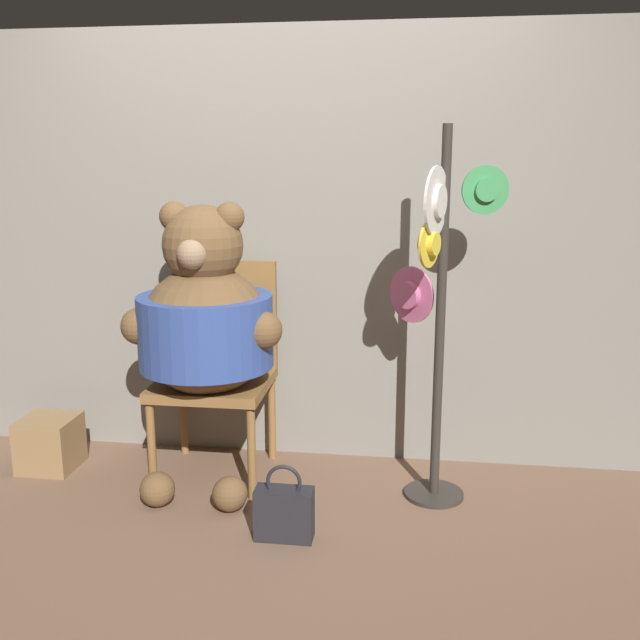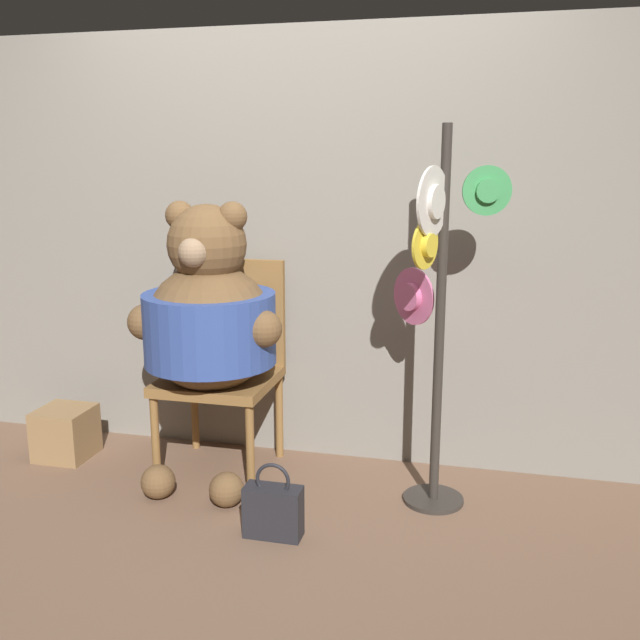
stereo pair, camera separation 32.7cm
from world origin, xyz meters
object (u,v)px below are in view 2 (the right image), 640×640
(teddy_bear, at_px, (209,320))
(handbag_on_ground, at_px, (273,510))
(hat_display_rack, at_px, (436,303))
(chair, at_px, (225,358))

(teddy_bear, bearing_deg, handbag_on_ground, -46.11)
(teddy_bear, relative_size, hat_display_rack, 0.80)
(teddy_bear, xyz_separation_m, hat_display_rack, (1.07, -0.01, 0.14))
(chair, height_order, teddy_bear, teddy_bear)
(chair, bearing_deg, teddy_bear, -90.89)
(hat_display_rack, distance_m, handbag_on_ground, 1.13)
(teddy_bear, distance_m, hat_display_rack, 1.08)
(chair, distance_m, hat_display_rack, 1.15)
(teddy_bear, height_order, hat_display_rack, hat_display_rack)
(teddy_bear, xyz_separation_m, handbag_on_ground, (0.46, -0.48, -0.69))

